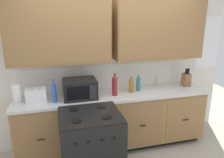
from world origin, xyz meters
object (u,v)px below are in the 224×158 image
at_px(microwave, 80,89).
at_px(bottle_blue, 54,91).
at_px(bottle_amber, 131,85).
at_px(paper_towel_roll, 17,93).
at_px(bottle_red, 115,85).
at_px(toaster, 36,95).
at_px(stove_range, 91,147).
at_px(knife_block, 186,79).
at_px(bottle_teal, 138,83).

height_order(microwave, bottle_blue, bottle_blue).
distance_m(microwave, bottle_amber, 0.81).
xyz_separation_m(microwave, bottle_amber, (0.81, 0.03, -0.02)).
bearing_deg(paper_towel_roll, bottle_red, -4.40).
height_order(paper_towel_roll, bottle_blue, bottle_blue).
height_order(microwave, toaster, microwave).
distance_m(microwave, bottle_blue, 0.37).
xyz_separation_m(stove_range, knife_block, (1.78, 0.68, 0.57)).
xyz_separation_m(stove_range, paper_towel_roll, (-0.91, 0.67, 0.59)).
bearing_deg(paper_towel_roll, bottle_amber, -1.77).
bearing_deg(bottle_red, bottle_teal, 12.71).
xyz_separation_m(microwave, bottle_teal, (0.94, 0.07, -0.01)).
xyz_separation_m(microwave, paper_towel_roll, (-0.87, 0.08, -0.01)).
bearing_deg(bottle_red, stove_range, -129.92).
xyz_separation_m(toaster, bottle_blue, (0.24, -0.10, 0.07)).
relative_size(stove_range, bottle_teal, 3.67).
bearing_deg(bottle_teal, toaster, -178.19).
bearing_deg(paper_towel_roll, knife_block, 0.22).
relative_size(toaster, bottle_teal, 1.08).
bearing_deg(toaster, microwave, -1.75).
bearing_deg(bottle_red, paper_towel_roll, 175.60).
bearing_deg(bottle_amber, toaster, -179.63).
height_order(microwave, knife_block, knife_block).
xyz_separation_m(paper_towel_roll, bottle_teal, (1.81, -0.01, -0.00)).
bearing_deg(bottle_blue, paper_towel_roll, 162.41).
bearing_deg(toaster, paper_towel_roll, 166.71).
distance_m(stove_range, bottle_amber, 1.14).
distance_m(knife_block, bottle_amber, 1.02).
relative_size(knife_block, bottle_teal, 1.20).
bearing_deg(bottle_blue, knife_block, 4.43).
relative_size(stove_range, bottle_amber, 3.75).
height_order(stove_range, bottle_blue, bottle_blue).
height_order(knife_block, bottle_blue, bottle_blue).
bearing_deg(knife_block, microwave, -177.18).
relative_size(paper_towel_roll, bottle_blue, 0.78).
distance_m(stove_range, bottle_teal, 1.26).
height_order(stove_range, toaster, toaster).
bearing_deg(stove_range, microwave, 94.38).
relative_size(stove_range, paper_towel_roll, 3.65).
height_order(bottle_red, bottle_amber, bottle_red).
distance_m(bottle_blue, bottle_amber, 1.18).
relative_size(bottle_red, bottle_amber, 1.33).
bearing_deg(bottle_teal, stove_range, -143.53).
relative_size(paper_towel_roll, bottle_teal, 1.00).
bearing_deg(bottle_red, toaster, 177.67).
bearing_deg(bottle_teal, bottle_red, -167.29).
bearing_deg(bottle_red, knife_block, 5.14).
distance_m(stove_range, toaster, 1.05).
bearing_deg(paper_towel_roll, bottle_blue, -17.59).
bearing_deg(stove_range, bottle_amber, 39.30).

